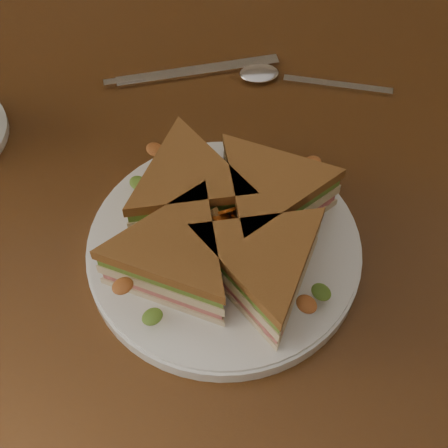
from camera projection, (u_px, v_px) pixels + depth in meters
The scene contains 7 objects.
ground at pixel (234, 433), 1.25m from camera, with size 6.00×6.00×0.00m, color brown.
table at pixel (242, 264), 0.72m from camera, with size 1.20×0.80×0.75m.
plate at pixel (224, 249), 0.60m from camera, with size 0.26×0.26×0.02m, color white.
sandwich_wedges at pixel (224, 227), 0.57m from camera, with size 0.29×0.29×0.06m.
crisps_mound at pixel (224, 230), 0.58m from camera, with size 0.09×0.09×0.05m, color #CB5B1A, non-canonical shape.
spoon at pixel (278, 77), 0.75m from camera, with size 0.18×0.07×0.01m.
knife at pixel (186, 73), 0.76m from camera, with size 0.22×0.04×0.00m.
Camera 1 is at (-0.06, -0.37, 1.27)m, focal length 50.00 mm.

